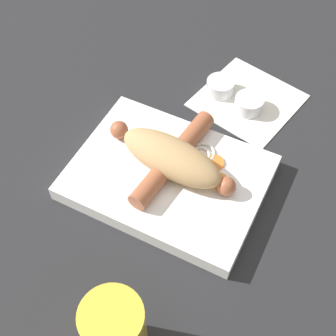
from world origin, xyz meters
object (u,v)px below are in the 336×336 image
food_tray (168,177)px  condiment_cup_far (220,88)px  drink_glass (116,334)px  bread_roll (170,157)px  condiment_cup_near (249,105)px  sausage (170,157)px

food_tray → condiment_cup_far: bearing=91.4°
condiment_cup_far → drink_glass: drink_glass is taller
condiment_cup_far → drink_glass: bearing=-81.9°
drink_glass → food_tray: bearing=103.6°
bread_roll → condiment_cup_near: bearing=73.1°
bread_roll → sausage: (-0.00, 0.01, -0.01)m
food_tray → condiment_cup_near: (0.05, 0.19, -0.00)m
food_tray → sausage: (-0.00, 0.02, 0.03)m
sausage → drink_glass: 0.26m
bread_roll → sausage: bearing=109.3°
condiment_cup_near → condiment_cup_far: (-0.06, 0.02, 0.00)m
food_tray → drink_glass: size_ratio=2.29×
food_tray → condiment_cup_near: bearing=74.6°
food_tray → drink_glass: 0.24m
bread_roll → condiment_cup_far: (-0.00, 0.19, -0.04)m
bread_roll → condiment_cup_near: 0.19m
sausage → condiment_cup_far: (-0.00, 0.18, -0.03)m
sausage → bread_roll: bearing=-70.7°
bread_roll → condiment_cup_near: (0.05, 0.18, -0.04)m
sausage → condiment_cup_far: size_ratio=4.44×
condiment_cup_far → bread_roll: bearing=-89.2°
condiment_cup_near → condiment_cup_far: bearing=164.6°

